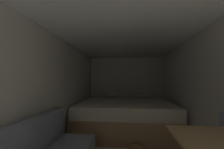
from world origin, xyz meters
The scene contains 5 objects.
wall_back centered at (0.00, 4.50, 1.00)m, with size 2.45×0.05×2.00m, color silver.
wall_left centered at (-1.20, 1.97, 1.00)m, with size 0.05×5.00×2.00m, color silver.
wall_right centered at (1.20, 1.97, 1.00)m, with size 0.05×5.00×2.00m, color silver.
ceiling_slab centered at (0.00, 1.97, 2.03)m, with size 2.45×5.00×0.05m, color white.
bed centered at (0.00, 3.40, 0.36)m, with size 2.23×2.06×0.89m.
Camera 1 is at (0.04, -0.44, 1.23)m, focal length 23.92 mm.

